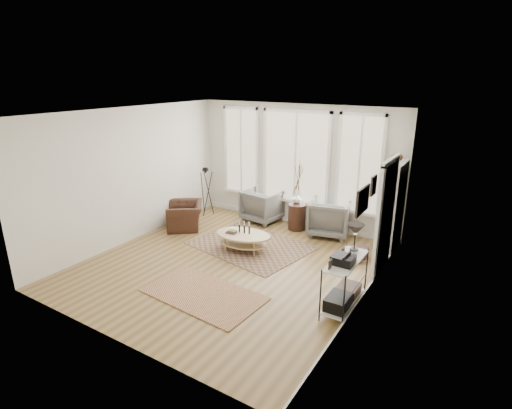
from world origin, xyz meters
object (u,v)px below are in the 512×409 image
Objects in this scene: bookcase at (392,208)px; armchair_right at (330,217)px; side_table at (298,196)px; coffee_table at (243,237)px; accent_chair at (185,215)px; low_shelf at (345,279)px; armchair_left at (263,205)px.

bookcase reaches higher than armchair_right.
side_table is at bearing -5.37° from armchair_right.
accent_chair is (-1.91, 0.38, 0.01)m from coffee_table.
side_table reaches higher than coffee_table.
low_shelf is at bearing 34.60° from accent_chair.
side_table is (0.42, 1.69, 0.55)m from coffee_table.
armchair_right is (1.21, 1.78, 0.12)m from coffee_table.
coffee_table is 1.82m from side_table.
coffee_table is 0.74× the size of side_table.
bookcase reaches higher than coffee_table.
armchair_left is at bearing 175.95° from bookcase.
coffee_table is at bearing -149.18° from bookcase.
side_table is (-0.78, -0.09, 0.42)m from armchair_right.
coffee_table is at bearing -103.98° from side_table.
side_table is (-2.18, 0.14, -0.12)m from bookcase.
side_table is at bearing 176.44° from bookcase.
armchair_left is at bearing -11.85° from armchair_right.
low_shelf is 1.39× the size of accent_chair.
bookcase reaches higher than armchair_left.
accent_chair is at bearing 12.30° from armchair_right.
armchair_left is (-3.12, 2.75, -0.11)m from low_shelf.
armchair_right reaches higher than armchair_left.
armchair_left reaches higher than accent_chair.
low_shelf is at bearing 104.21° from armchair_right.
low_shelf reaches higher than accent_chair.
accent_chair is at bearing 53.34° from armchair_left.
low_shelf is 3.06m from armchair_right.
side_table reaches higher than armchair_left.
armchair_left is 1.78m from armchair_right.
bookcase is 2.24× the size of armchair_right.
armchair_left is at bearing 107.76° from coffee_table.
armchair_left is 0.51× the size of side_table.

